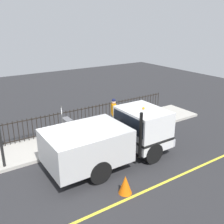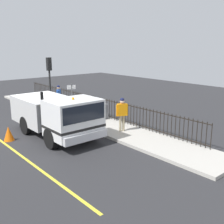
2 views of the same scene
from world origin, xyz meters
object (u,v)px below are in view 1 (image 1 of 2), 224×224
object	(u,v)px
worker_standing	(114,110)
street_sign	(62,123)
utility_cabinet	(68,127)
work_truck	(116,135)
traffic_cone	(125,185)

from	to	relation	value
worker_standing	street_sign	bearing A→B (deg)	-54.64
worker_standing	utility_cabinet	distance (m)	2.74
work_truck	traffic_cone	xyz separation A→B (m)	(-2.17, 1.06, -0.90)
traffic_cone	street_sign	bearing A→B (deg)	8.94
work_truck	street_sign	size ratio (longest dim) A/B	2.58
worker_standing	work_truck	bearing A→B (deg)	-10.65
work_truck	worker_standing	size ratio (longest dim) A/B	3.22
work_truck	utility_cabinet	bearing A→B (deg)	-166.90
utility_cabinet	traffic_cone	size ratio (longest dim) A/B	1.29
work_truck	utility_cabinet	world-z (taller)	work_truck
work_truck	worker_standing	world-z (taller)	work_truck
utility_cabinet	street_sign	world-z (taller)	street_sign
worker_standing	street_sign	world-z (taller)	street_sign
work_truck	traffic_cone	size ratio (longest dim) A/B	8.02
traffic_cone	street_sign	distance (m)	4.36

